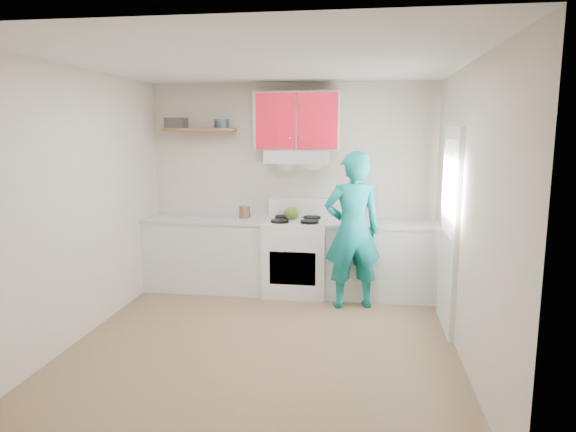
% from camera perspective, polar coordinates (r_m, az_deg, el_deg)
% --- Properties ---
extents(floor, '(3.80, 3.80, 0.00)m').
position_cam_1_polar(floor, '(5.04, -2.68, -14.03)').
color(floor, brown).
rests_on(floor, ground).
extents(ceiling, '(3.60, 3.80, 0.04)m').
position_cam_1_polar(ceiling, '(4.65, -2.94, 16.78)').
color(ceiling, white).
rests_on(ceiling, floor).
extents(back_wall, '(3.60, 0.04, 2.60)m').
position_cam_1_polar(back_wall, '(6.53, 0.42, 3.30)').
color(back_wall, beige).
rests_on(back_wall, floor).
extents(front_wall, '(3.60, 0.04, 2.60)m').
position_cam_1_polar(front_wall, '(2.87, -10.16, -5.12)').
color(front_wall, beige).
rests_on(front_wall, floor).
extents(left_wall, '(0.04, 3.80, 2.60)m').
position_cam_1_polar(left_wall, '(5.32, -22.21, 1.12)').
color(left_wall, beige).
rests_on(left_wall, floor).
extents(right_wall, '(0.04, 3.80, 2.60)m').
position_cam_1_polar(right_wall, '(4.67, 19.42, 0.20)').
color(right_wall, beige).
rests_on(right_wall, floor).
extents(door, '(0.05, 0.85, 2.05)m').
position_cam_1_polar(door, '(5.39, 17.60, -1.47)').
color(door, white).
rests_on(door, floor).
extents(door_glass, '(0.01, 0.55, 0.95)m').
position_cam_1_polar(door_glass, '(5.33, 17.54, 3.03)').
color(door_glass, white).
rests_on(door_glass, door).
extents(counter_left, '(1.52, 0.60, 0.90)m').
position_cam_1_polar(counter_left, '(6.61, -8.94, -4.22)').
color(counter_left, silver).
rests_on(counter_left, floor).
extents(counter_right, '(1.32, 0.60, 0.90)m').
position_cam_1_polar(counter_right, '(6.33, 10.34, -4.89)').
color(counter_right, silver).
rests_on(counter_right, floor).
extents(stove, '(0.76, 0.65, 0.92)m').
position_cam_1_polar(stove, '(6.35, 0.90, -4.60)').
color(stove, white).
rests_on(stove, floor).
extents(range_hood, '(0.76, 0.44, 0.15)m').
position_cam_1_polar(range_hood, '(6.26, 1.05, 6.66)').
color(range_hood, silver).
rests_on(range_hood, back_wall).
extents(upper_cabinets, '(1.02, 0.33, 0.70)m').
position_cam_1_polar(upper_cabinets, '(6.31, 1.13, 10.54)').
color(upper_cabinets, red).
rests_on(upper_cabinets, back_wall).
extents(shelf, '(0.90, 0.30, 0.04)m').
position_cam_1_polar(shelf, '(6.60, -9.84, 9.50)').
color(shelf, brown).
rests_on(shelf, back_wall).
extents(books, '(0.26, 0.20, 0.13)m').
position_cam_1_polar(books, '(6.66, -12.40, 10.12)').
color(books, '#3F383A').
rests_on(books, shelf).
extents(tin, '(0.20, 0.20, 0.11)m').
position_cam_1_polar(tin, '(6.48, -7.43, 10.20)').
color(tin, '#333D4C').
rests_on(tin, shelf).
extents(kettle, '(0.22, 0.22, 0.16)m').
position_cam_1_polar(kettle, '(6.32, 0.40, 0.34)').
color(kettle, '#4D6F1F').
rests_on(kettle, stove).
extents(crock, '(0.18, 0.18, 0.17)m').
position_cam_1_polar(crock, '(6.43, -4.86, 0.34)').
color(crock, brown).
rests_on(crock, counter_left).
extents(cutting_board, '(0.28, 0.21, 0.02)m').
position_cam_1_polar(cutting_board, '(6.21, 8.12, -0.77)').
color(cutting_board, olive).
rests_on(cutting_board, counter_right).
extents(silicone_mat, '(0.37, 0.34, 0.01)m').
position_cam_1_polar(silicone_mat, '(6.24, 14.50, -0.99)').
color(silicone_mat, '#B01612').
rests_on(silicone_mat, counter_right).
extents(person, '(0.74, 0.57, 1.79)m').
position_cam_1_polar(person, '(5.80, 7.23, -1.63)').
color(person, '#0D7D7C').
rests_on(person, floor).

